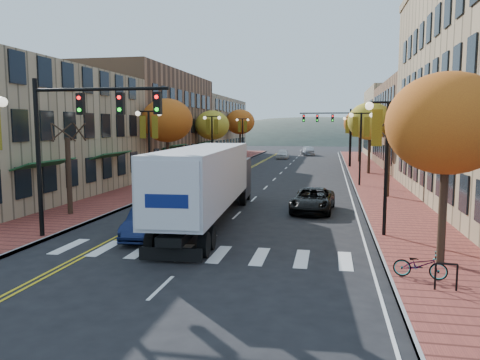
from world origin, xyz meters
The scene contains 31 objects.
ground centered at (0.00, 0.00, 0.00)m, with size 200.00×200.00×0.00m, color black.
sidewalk_left centered at (-9.00, 32.50, 0.07)m, with size 4.00×85.00×0.15m, color brown.
sidewalk_right centered at (9.00, 32.50, 0.07)m, with size 4.00×85.00×0.15m, color brown.
building_left_near centered at (-17.00, 13.00, 4.50)m, with size 12.00×22.00×9.00m, color #9E8966.
building_left_mid centered at (-17.00, 36.00, 5.50)m, with size 12.00×24.00×11.00m, color brown.
building_left_far centered at (-17.00, 61.00, 4.75)m, with size 12.00×26.00×9.50m, color #9E8966.
building_right_mid centered at (18.50, 42.00, 5.00)m, with size 15.00×24.00×10.00m, color brown.
building_right_far centered at (18.50, 64.00, 5.50)m, with size 15.00×20.00×11.00m, color #9E8966.
tree_left_a centered at (-9.00, 8.00, 2.25)m, with size 0.28×0.28×4.20m.
tree_left_b centered at (-9.00, 24.00, 5.45)m, with size 4.48×4.48×7.21m.
tree_left_c centered at (-9.00, 40.00, 5.05)m, with size 4.16×4.16×6.69m.
tree_left_d centered at (-9.00, 58.00, 5.60)m, with size 4.61×4.61×7.42m.
tree_right_a centered at (9.00, 2.00, 5.05)m, with size 4.16×4.16×6.69m.
tree_right_b centered at (9.00, 18.00, 2.25)m, with size 0.28×0.28×4.20m.
tree_right_c centered at (9.00, 34.00, 5.45)m, with size 4.48×4.48×7.21m.
tree_right_d centered at (9.00, 50.00, 5.29)m, with size 4.35×4.35×7.00m.
lamp_left_b centered at (-7.50, 16.00, 4.29)m, with size 1.96×0.36×6.05m.
lamp_left_c centered at (-7.50, 34.00, 4.29)m, with size 1.96×0.36×6.05m.
lamp_left_d centered at (-7.50, 52.00, 4.29)m, with size 1.96×0.36×6.05m.
lamp_right_a centered at (7.50, 6.00, 4.29)m, with size 1.96×0.36×6.05m.
lamp_right_b centered at (7.50, 24.00, 4.29)m, with size 1.96×0.36×6.05m.
lamp_right_c centered at (7.50, 42.00, 4.29)m, with size 1.96×0.36×6.05m.
traffic_mast_near centered at (-5.48, 3.00, 4.92)m, with size 6.10×0.35×7.00m.
traffic_mast_far centered at (5.48, 42.00, 4.92)m, with size 6.10×0.34×7.00m.
semi_truck centered at (-0.97, 7.84, 2.30)m, with size 3.38×15.85×3.93m.
navy_sedan centered at (-2.86, 4.14, 0.70)m, with size 1.47×4.22×1.39m, color #0D1537.
black_suv centered at (4.14, 11.94, 0.69)m, with size 2.29×4.96×1.38m, color black.
car_far_white centered at (-1.99, 55.84, 0.74)m, with size 1.74×4.33×1.48m, color silver.
car_far_silver centered at (1.42, 64.74, 0.74)m, with size 2.08×5.13×1.49m, color #ABACB3.
car_far_oncoming centered at (1.67, 64.48, 0.66)m, with size 1.40×4.03×1.33m, color #ACADB3.
bicycle centered at (7.96, 0.03, 0.58)m, with size 0.57×1.64×0.86m, color gray.
Camera 1 is at (5.04, -15.27, 4.99)m, focal length 35.00 mm.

